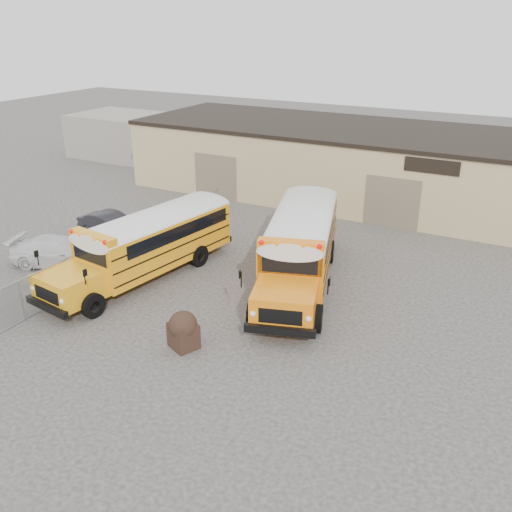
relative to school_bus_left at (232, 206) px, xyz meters
The scene contains 9 objects.
ground 10.09m from the school_bus_left, 70.09° to the right, with size 120.00×120.00×0.00m, color #353331.
warehouse 11.19m from the school_bus_left, 72.39° to the left, with size 30.20×10.20×4.67m.
chainlink_fence 6.91m from the school_bus_left, 112.43° to the right, with size 0.07×18.07×1.81m.
distant_building_left 22.51m from the school_bus_left, 145.78° to the left, with size 8.00×6.00×3.60m, color gray.
school_bus_left is the anchor object (origin of this frame).
school_bus_right 4.71m from the school_bus_left, 40.41° to the left, with size 5.94×11.47×3.27m.
tarp_bundle 11.74m from the school_bus_left, 68.49° to the right, with size 1.26×1.21×1.48m.
car_white 9.33m from the school_bus_left, 125.88° to the right, with size 2.02×4.97×1.44m, color silver.
car_dark 6.82m from the school_bus_left, 150.29° to the right, with size 1.46×4.18×1.38m, color black.
Camera 1 is at (12.03, -16.47, 11.56)m, focal length 40.00 mm.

